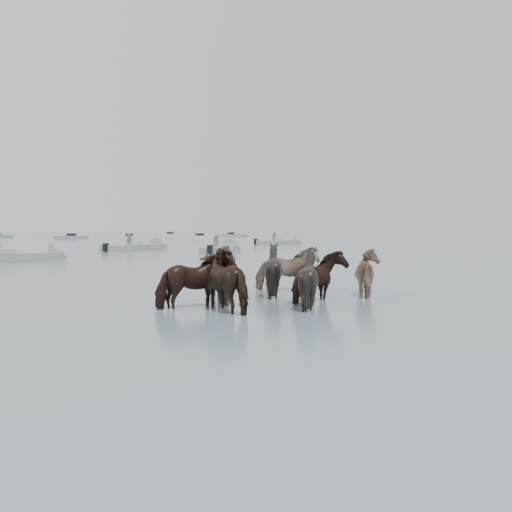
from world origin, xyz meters
TOP-DOWN VIEW (x-y plane):
  - ground at (0.00, 0.00)m, footprint 400.00×400.00m
  - pony_herd at (1.63, 1.12)m, footprint 6.97×4.50m
  - swimming_pony at (9.83, 17.32)m, footprint 0.72×0.44m
  - motorboat_b at (0.85, 21.94)m, footprint 6.40×1.67m
  - motorboat_c at (12.57, 31.37)m, footprint 6.35×3.40m
  - motorboat_d at (15.62, 24.19)m, footprint 5.21×4.69m
  - motorboat_e at (30.44, 34.86)m, footprint 5.24×3.59m

SIDE VIEW (x-z plane):
  - ground at x=0.00m, z-range 0.00..0.00m
  - swimming_pony at x=9.83m, z-range -0.12..0.32m
  - motorboat_b at x=0.85m, z-range -0.74..1.18m
  - motorboat_c at x=12.57m, z-range -0.74..1.18m
  - motorboat_d at x=15.62m, z-range -0.73..1.19m
  - motorboat_e at x=30.44m, z-range -0.73..1.19m
  - pony_herd at x=1.63m, z-range -0.27..1.41m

